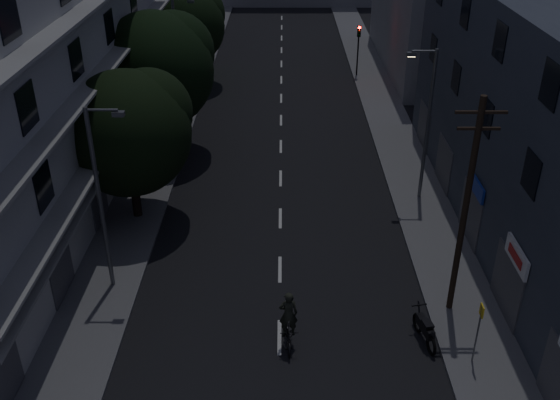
{
  "coord_description": "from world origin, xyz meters",
  "views": [
    {
      "loc": [
        0.1,
        -11.92,
        16.22
      ],
      "look_at": [
        0.0,
        12.0,
        3.0
      ],
      "focal_mm": 40.0,
      "sensor_mm": 36.0,
      "label": 1
    }
  ],
  "objects_px": {
    "cyclist": "(288,327)",
    "motorcycle": "(425,330)",
    "bus_stop_sign": "(479,323)",
    "utility_pole": "(466,206)"
  },
  "relations": [
    {
      "from": "bus_stop_sign",
      "to": "cyclist",
      "type": "bearing_deg",
      "value": 171.34
    },
    {
      "from": "motorcycle",
      "to": "utility_pole",
      "type": "bearing_deg",
      "value": 41.25
    },
    {
      "from": "utility_pole",
      "to": "cyclist",
      "type": "height_order",
      "value": "utility_pole"
    },
    {
      "from": "bus_stop_sign",
      "to": "motorcycle",
      "type": "xyz_separation_m",
      "value": [
        -1.51,
        1.24,
        -1.36
      ]
    },
    {
      "from": "cyclist",
      "to": "motorcycle",
      "type": "bearing_deg",
      "value": -1.79
    },
    {
      "from": "bus_stop_sign",
      "to": "cyclist",
      "type": "height_order",
      "value": "bus_stop_sign"
    },
    {
      "from": "motorcycle",
      "to": "bus_stop_sign",
      "type": "bearing_deg",
      "value": -50.96
    },
    {
      "from": "utility_pole",
      "to": "cyclist",
      "type": "relative_size",
      "value": 3.72
    },
    {
      "from": "utility_pole",
      "to": "bus_stop_sign",
      "type": "distance_m",
      "value": 4.29
    },
    {
      "from": "motorcycle",
      "to": "cyclist",
      "type": "height_order",
      "value": "cyclist"
    }
  ]
}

